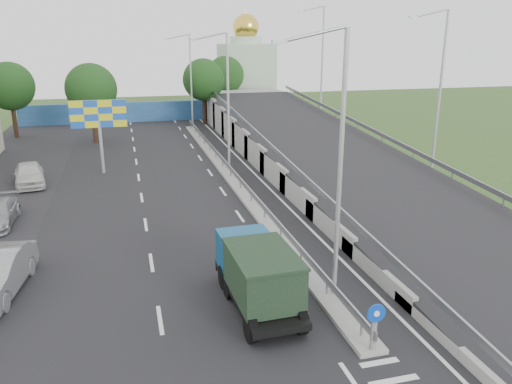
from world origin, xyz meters
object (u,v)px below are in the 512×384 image
object	(u,v)px
church	(246,71)
billboard	(99,118)
lamp_post_near	(336,154)
dump_truck	(257,272)
lamp_post_mid	(225,95)
parked_car_e	(29,174)
lamp_post_far	(189,76)
sign_bollard	(374,327)

from	to	relation	value
church	billboard	world-z (taller)	church
lamp_post_near	dump_truck	xyz separation A→B (m)	(-2.91, 0.16, -4.42)
church	billboard	size ratio (longest dim) A/B	2.51
lamp_post_near	billboard	xyz separation A→B (m)	(-9.11, 22.00, -1.62)
lamp_post_mid	dump_truck	size ratio (longest dim) A/B	1.75
parked_car_e	billboard	bearing A→B (deg)	12.69
lamp_post_mid	billboard	distance (m)	9.47
church	parked_car_e	xyz separation A→B (m)	(-23.85, -34.03, -4.51)
billboard	parked_car_e	xyz separation A→B (m)	(-4.85, -2.03, -3.39)
lamp_post_mid	dump_truck	distance (m)	20.53
billboard	dump_truck	bearing A→B (deg)	-74.14
lamp_post_near	billboard	bearing A→B (deg)	112.49
lamp_post_near	church	size ratio (longest dim) A/B	0.73
billboard	dump_truck	size ratio (longest dim) A/B	0.95
church	parked_car_e	world-z (taller)	church
lamp_post_near	church	bearing A→B (deg)	79.62
lamp_post_far	parked_car_e	xyz separation A→B (m)	(-13.96, -20.03, -5.01)
lamp_post_near	church	world-z (taller)	church
lamp_post_near	church	xyz separation A→B (m)	(9.89, 54.00, -0.50)
lamp_post_far	dump_truck	world-z (taller)	lamp_post_far
lamp_post_near	lamp_post_far	distance (m)	40.00
church	lamp_post_far	bearing A→B (deg)	-125.24
lamp_post_near	lamp_post_mid	distance (m)	20.00
lamp_post_mid	parked_car_e	world-z (taller)	lamp_post_mid
billboard	parked_car_e	bearing A→B (deg)	-157.32
billboard	lamp_post_mid	bearing A→B (deg)	-12.38
dump_truck	lamp_post_near	bearing A→B (deg)	-4.98
church	billboard	bearing A→B (deg)	-120.70
lamp_post_mid	lamp_post_far	bearing A→B (deg)	90.00
sign_bollard	lamp_post_near	distance (m)	6.12
lamp_post_near	dump_truck	size ratio (longest dim) A/B	1.75
lamp_post_far	lamp_post_near	bearing A→B (deg)	-90.00
lamp_post_mid	church	xyz separation A→B (m)	(9.89, 34.00, -0.50)
lamp_post_far	church	xyz separation A→B (m)	(9.89, 14.00, -0.50)
lamp_post_mid	church	distance (m)	35.41
sign_bollard	lamp_post_mid	xyz separation A→B (m)	(0.11, 23.83, 4.77)
lamp_post_near	lamp_post_mid	bearing A→B (deg)	90.00
lamp_post_near	lamp_post_mid	size ratio (longest dim) A/B	1.00
lamp_post_far	dump_truck	size ratio (longest dim) A/B	1.75
lamp_post_far	billboard	xyz separation A→B (m)	(-9.11, -18.00, -1.62)
dump_truck	lamp_post_mid	bearing A→B (deg)	79.86
dump_truck	sign_bollard	bearing A→B (deg)	-56.75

